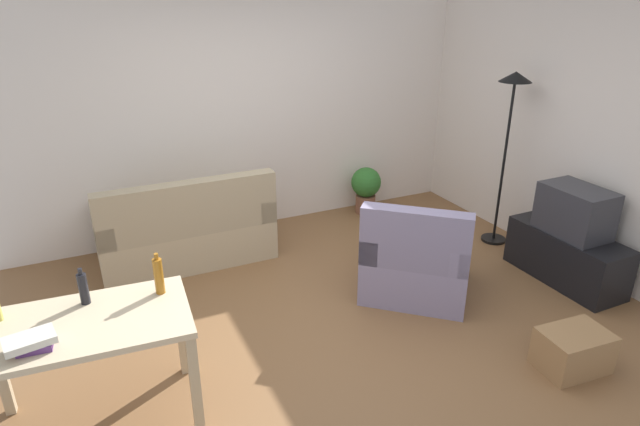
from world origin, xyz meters
TOP-DOWN VIEW (x-y plane):
  - ground_plane at (0.00, 0.00)m, footprint 5.20×4.40m
  - wall_rear at (0.00, 2.20)m, footprint 5.20×0.10m
  - wall_right at (2.60, 0.00)m, footprint 0.10×4.40m
  - couch at (-0.86, 1.59)m, footprint 1.67×0.84m
  - tv_stand at (2.25, -0.34)m, footprint 0.44×1.10m
  - tv at (2.25, -0.34)m, footprint 0.41×0.60m
  - torchiere_lamp at (2.25, 0.60)m, footprint 0.32×0.32m
  - desk at (-1.86, -0.41)m, footprint 1.25×0.79m
  - potted_plant at (1.38, 1.90)m, footprint 0.36×0.36m
  - armchair at (0.84, 0.06)m, footprint 1.23×1.23m
  - storage_box at (1.27, -1.30)m, footprint 0.51×0.38m
  - bottle_dark at (-1.83, -0.20)m, footprint 0.06×0.06m
  - bottle_amber at (-1.39, -0.27)m, footprint 0.06×0.06m
  - book_stack at (-2.12, -0.56)m, footprint 0.28×0.21m

SIDE VIEW (x-z plane):
  - ground_plane at x=0.00m, z-range -0.02..0.00m
  - storage_box at x=1.27m, z-range 0.00..0.30m
  - tv_stand at x=2.25m, z-range 0.00..0.48m
  - couch at x=-0.86m, z-range -0.15..0.77m
  - armchair at x=0.84m, z-range -0.14..0.78m
  - potted_plant at x=1.38m, z-range 0.05..0.62m
  - desk at x=-1.86m, z-range 0.27..1.03m
  - tv at x=2.25m, z-range 0.48..0.92m
  - book_stack at x=-2.12m, z-range 0.76..0.84m
  - bottle_dark at x=-1.83m, z-range 0.74..0.99m
  - bottle_amber at x=-1.39m, z-range 0.74..1.02m
  - wall_rear at x=0.00m, z-range 0.00..2.70m
  - wall_right at x=2.60m, z-range 0.00..2.70m
  - torchiere_lamp at x=2.25m, z-range 0.51..2.32m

